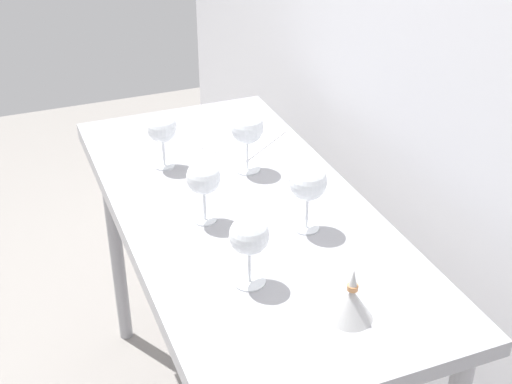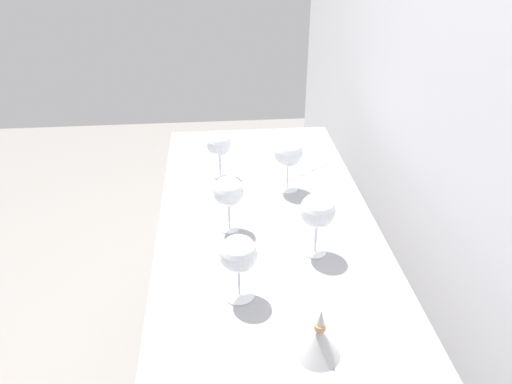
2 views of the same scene
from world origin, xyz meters
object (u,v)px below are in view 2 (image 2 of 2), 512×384
object	(u,v)px
wine_glass_near_center	(228,192)
tasting_sheet_upper	(296,162)
wine_glass_far_left	(288,154)
wine_glass_near_left	(219,144)
decanter_funnel	(319,341)
wine_glass_near_right	(238,255)
wine_glass_far_right	(318,212)

from	to	relation	value
wine_glass_near_center	tasting_sheet_upper	size ratio (longest dim) A/B	0.71
wine_glass_far_left	tasting_sheet_upper	bearing A→B (deg)	161.78
wine_glass_near_left	decanter_funnel	xyz separation A→B (m)	(0.81, 0.18, -0.08)
wine_glass_far_left	wine_glass_near_center	bearing A→B (deg)	-43.07
wine_glass_near_left	wine_glass_near_right	distance (m)	0.62
decanter_funnel	wine_glass_near_center	bearing A→B (deg)	-160.94
tasting_sheet_upper	wine_glass_far_right	bearing A→B (deg)	-40.82
wine_glass_near_left	wine_glass_near_center	world-z (taller)	wine_glass_near_center
wine_glass_far_left	wine_glass_far_right	distance (m)	0.35
wine_glass_far_left	decanter_funnel	bearing A→B (deg)	-2.97
wine_glass_far_left	tasting_sheet_upper	xyz separation A→B (m)	(-0.19, 0.06, -0.13)
wine_glass_near_left	wine_glass_near_right	xyz separation A→B (m)	(0.62, 0.03, 0.00)
wine_glass_near_center	tasting_sheet_upper	xyz separation A→B (m)	(-0.41, 0.27, -0.12)
wine_glass_near_center	wine_glass_far_left	world-z (taller)	wine_glass_far_left
wine_glass_far_right	decanter_funnel	bearing A→B (deg)	-10.05
wine_glass_near_left	decanter_funnel	distance (m)	0.84
wine_glass_far_right	wine_glass_near_right	size ratio (longest dim) A/B	1.05
wine_glass_near_right	tasting_sheet_upper	size ratio (longest dim) A/B	0.71
wine_glass_far_left	tasting_sheet_upper	distance (m)	0.24
wine_glass_near_center	decanter_funnel	bearing A→B (deg)	19.06
tasting_sheet_upper	wine_glass_far_left	bearing A→B (deg)	-55.07
decanter_funnel	wine_glass_near_right	bearing A→B (deg)	-141.53
tasting_sheet_upper	decanter_funnel	size ratio (longest dim) A/B	1.96
wine_glass_near_left	wine_glass_far_left	bearing A→B (deg)	62.75
wine_glass_near_center	tasting_sheet_upper	bearing A→B (deg)	146.96
wine_glass_near_left	wine_glass_far_right	distance (m)	0.52
wine_glass_far_left	tasting_sheet_upper	world-z (taller)	wine_glass_far_left
wine_glass_near_right	decanter_funnel	size ratio (longest dim) A/B	1.39
decanter_funnel	tasting_sheet_upper	bearing A→B (deg)	173.63
tasting_sheet_upper	decanter_funnel	distance (m)	0.90
wine_glass_near_right	decanter_funnel	world-z (taller)	wine_glass_near_right
tasting_sheet_upper	wine_glass_near_center	bearing A→B (deg)	-69.88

